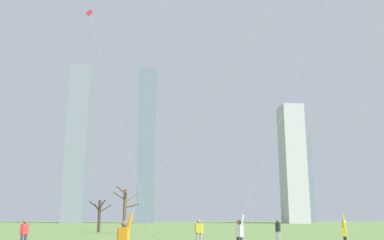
# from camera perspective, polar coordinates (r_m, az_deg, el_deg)

# --- Properties ---
(kite_flyer_midfield_left_orange) EXTENTS (1.55, 7.85, 10.42)m
(kite_flyer_midfield_left_orange) POSITION_cam_1_polar(r_m,az_deg,el_deg) (20.93, 20.66, -9.15)
(kite_flyer_midfield_left_orange) COLOR black
(kite_flyer_midfield_left_orange) RESTS_ON ground
(kite_flyer_midfield_center_teal) EXTENTS (11.01, 7.96, 17.01)m
(kite_flyer_midfield_center_teal) POSITION_cam_1_polar(r_m,az_deg,el_deg) (14.27, -0.63, -3.69)
(kite_flyer_midfield_center_teal) COLOR black
(kite_flyer_midfield_center_teal) RESTS_ON ground
(kite_flyer_midfield_right_green) EXTENTS (5.38, 5.39, 15.38)m
(kite_flyer_midfield_right_green) POSITION_cam_1_polar(r_m,az_deg,el_deg) (20.25, 8.26, -10.44)
(kite_flyer_midfield_right_green) COLOR #33384C
(kite_flyer_midfield_right_green) RESTS_ON ground
(bystander_watching_nearby) EXTENTS (0.38, 0.40, 1.62)m
(bystander_watching_nearby) POSITION_cam_1_polar(r_m,az_deg,el_deg) (25.33, -21.63, -13.97)
(bystander_watching_nearby) COLOR #33384C
(bystander_watching_nearby) RESTS_ON ground
(bystander_far_off_by_trees) EXTENTS (0.39, 0.38, 1.62)m
(bystander_far_off_by_trees) POSITION_cam_1_polar(r_m,az_deg,el_deg) (29.72, 11.49, -14.34)
(bystander_far_off_by_trees) COLOR gray
(bystander_far_off_by_trees) RESTS_ON ground
(bystander_strolling_midfield) EXTENTS (0.49, 0.29, 1.62)m
(bystander_strolling_midfield) POSITION_cam_1_polar(r_m,az_deg,el_deg) (26.26, 0.94, -14.79)
(bystander_strolling_midfield) COLOR gray
(bystander_strolling_midfield) RESTS_ON ground
(distant_kite_drifting_left_red) EXTENTS (8.33, 1.65, 25.23)m
(distant_kite_drifting_left_red) POSITION_cam_1_polar(r_m,az_deg,el_deg) (50.41, -13.00, 11.67)
(distant_kite_drifting_left_red) COLOR red
(distant_kite_drifting_left_red) RESTS_ON ground
(bare_tree_left_of_center) EXTENTS (2.68, 2.08, 3.93)m
(bare_tree_left_of_center) POSITION_cam_1_polar(r_m,az_deg,el_deg) (54.74, -12.36, -12.24)
(bare_tree_left_of_center) COLOR #423326
(bare_tree_left_of_center) RESTS_ON ground
(bare_tree_far_right_edge) EXTENTS (2.95, 2.13, 5.29)m
(bare_tree_far_right_edge) POSITION_cam_1_polar(r_m,az_deg,el_deg) (49.67, -9.00, -11.67)
(bare_tree_far_right_edge) COLOR brown
(bare_tree_far_right_edge) RESTS_ON ground
(skyline_squat_block) EXTENTS (5.97, 9.13, 53.54)m
(skyline_squat_block) POSITION_cam_1_polar(r_m,az_deg,el_deg) (148.54, -6.13, -3.23)
(skyline_squat_block) COLOR slate
(skyline_squat_block) RESTS_ON ground
(skyline_wide_slab) EXTENTS (7.44, 5.26, 57.21)m
(skyline_wide_slab) POSITION_cam_1_polar(r_m,az_deg,el_deg) (158.54, -15.20, -2.80)
(skyline_wide_slab) COLOR gray
(skyline_wide_slab) RESTS_ON ground
(skyline_tall_tower) EXTENTS (7.14, 10.91, 31.49)m
(skyline_tall_tower) POSITION_cam_1_polar(r_m,az_deg,el_deg) (160.88, 14.12, -7.63)
(skyline_tall_tower) COLOR slate
(skyline_tall_tower) RESTS_ON ground
(skyline_mid_tower_left) EXTENTS (6.95, 8.33, 38.67)m
(skyline_mid_tower_left) POSITION_cam_1_polar(r_m,az_deg,el_deg) (144.28, 13.39, -5.66)
(skyline_mid_tower_left) COLOR #B2B2B7
(skyline_mid_tower_left) RESTS_ON ground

